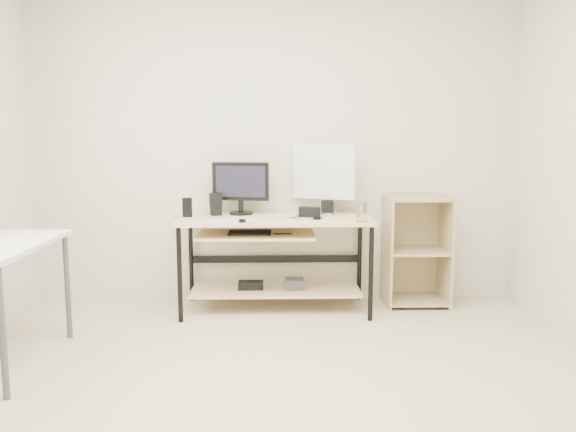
# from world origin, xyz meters

# --- Properties ---
(room) EXTENTS (4.01, 4.01, 2.62)m
(room) POSITION_xyz_m (-0.14, 0.04, 1.32)
(room) COLOR beige
(room) RESTS_ON ground
(desk) EXTENTS (1.50, 0.65, 0.75)m
(desk) POSITION_xyz_m (-0.03, 1.66, 0.54)
(desk) COLOR beige
(desk) RESTS_ON ground
(shelf_unit) EXTENTS (0.50, 0.40, 0.90)m
(shelf_unit) POSITION_xyz_m (1.15, 1.82, 0.45)
(shelf_unit) COLOR tan
(shelf_unit) RESTS_ON ground
(black_monitor) EXTENTS (0.46, 0.19, 0.42)m
(black_monitor) POSITION_xyz_m (-0.28, 1.82, 0.99)
(black_monitor) COLOR black
(black_monitor) RESTS_ON desk
(white_imac) EXTENTS (0.51, 0.25, 0.56)m
(white_imac) POSITION_xyz_m (0.40, 1.86, 1.08)
(white_imac) COLOR silver
(white_imac) RESTS_ON desk
(keyboard) EXTENTS (0.41, 0.26, 0.01)m
(keyboard) POSITION_xyz_m (-0.32, 1.48, 0.76)
(keyboard) COLOR silver
(keyboard) RESTS_ON desk
(mouse) EXTENTS (0.11, 0.13, 0.04)m
(mouse) POSITION_xyz_m (0.14, 1.61, 0.77)
(mouse) COLOR #B1B1B6
(mouse) RESTS_ON desk
(center_speaker) EXTENTS (0.17, 0.12, 0.08)m
(center_speaker) POSITION_xyz_m (0.27, 1.66, 0.79)
(center_speaker) COLOR black
(center_speaker) RESTS_ON desk
(speaker_left) EXTENTS (0.11, 0.11, 0.18)m
(speaker_left) POSITION_xyz_m (-0.48, 1.77, 0.84)
(speaker_left) COLOR black
(speaker_left) RESTS_ON desk
(speaker_right) EXTENTS (0.10, 0.10, 0.11)m
(speaker_right) POSITION_xyz_m (0.42, 1.82, 0.80)
(speaker_right) COLOR black
(speaker_right) RESTS_ON desk
(audio_controller) EXTENTS (0.08, 0.06, 0.15)m
(audio_controller) POSITION_xyz_m (-0.69, 1.69, 0.83)
(audio_controller) COLOR black
(audio_controller) RESTS_ON desk
(volume_puck) EXTENTS (0.06, 0.06, 0.02)m
(volume_puck) POSITION_xyz_m (-0.24, 1.39, 0.76)
(volume_puck) COLOR black
(volume_puck) RESTS_ON desk
(smartphone) EXTENTS (0.08, 0.12, 0.01)m
(smartphone) POSITION_xyz_m (0.32, 1.55, 0.75)
(smartphone) COLOR black
(smartphone) RESTS_ON desk
(coaster) EXTENTS (0.09, 0.09, 0.01)m
(coaster) POSITION_xyz_m (0.63, 1.39, 0.75)
(coaster) COLOR #AF834F
(coaster) RESTS_ON desk
(drinking_glass) EXTENTS (0.07, 0.07, 0.14)m
(drinking_glass) POSITION_xyz_m (0.63, 1.39, 0.83)
(drinking_glass) COLOR white
(drinking_glass) RESTS_ON coaster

